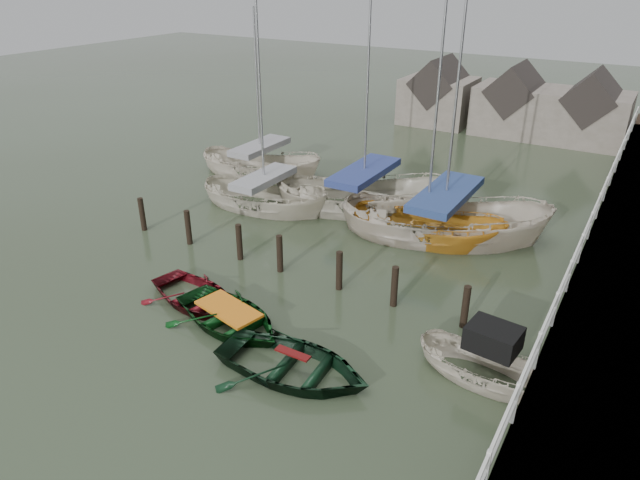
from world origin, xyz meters
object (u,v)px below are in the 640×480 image
Objects in this scene: sailboat_a at (265,207)px; sailboat_d at (442,236)px; sailboat_c at (425,239)px; rowboat_red at (197,303)px; sailboat_e at (261,174)px; motorboat at (486,377)px; sailboat_b at (363,208)px; rowboat_green at (230,325)px; rowboat_dkgreen at (293,374)px.

sailboat_a is 7.94m from sailboat_d.
rowboat_red is at bearing 144.62° from sailboat_c.
sailboat_d is at bearing -111.27° from sailboat_e.
sailboat_c is at bearing 38.36° from motorboat.
sailboat_c is at bearing -136.12° from sailboat_b.
sailboat_e is (-6.62, 1.35, 0.00)m from sailboat_b.
sailboat_b reaches higher than rowboat_green.
sailboat_b is (1.07, 9.74, 0.06)m from rowboat_red.
motorboat is 8.73m from sailboat_d.
rowboat_green is 0.34× the size of sailboat_b.
rowboat_green is 0.33× the size of sailboat_d.
rowboat_red is at bearing 69.27° from rowboat_dkgreen.
sailboat_c is at bearing -114.61° from sailboat_e.
sailboat_b is (-0.67, 10.17, 0.06)m from rowboat_green.
rowboat_green is 9.19m from sailboat_a.
rowboat_dkgreen is 0.38× the size of sailboat_c.
rowboat_dkgreen is 9.65m from sailboat_c.
rowboat_green is 0.36× the size of sailboat_c.
sailboat_e is (-2.80, 3.51, -0.01)m from sailboat_a.
rowboat_red is 1.79m from rowboat_green.
rowboat_dkgreen is at bearing -145.43° from sailboat_a.
rowboat_red is 9.46m from sailboat_c.
sailboat_a is at bearing 67.41° from motorboat.
rowboat_dkgreen is 0.35× the size of sailboat_d.
sailboat_d is at bearing 33.71° from motorboat.
sailboat_b is at bearing -110.67° from sailboat_e.
sailboat_c is (3.51, -1.45, -0.04)m from sailboat_b.
sailboat_a is 0.94× the size of sailboat_d.
rowboat_green is at bearing -155.81° from sailboat_a.
sailboat_c is (4.58, 8.28, 0.01)m from rowboat_red.
sailboat_b reaches higher than rowboat_dkgreen.
sailboat_c reaches higher than rowboat_dkgreen.
rowboat_green is 0.35× the size of sailboat_a.
motorboat is at bearing -70.49° from rowboat_red.
sailboat_e is (-10.21, 12.45, 0.06)m from rowboat_dkgreen.
rowboat_green is 9.17m from sailboat_c.
sailboat_d is (-4.03, 7.75, -0.06)m from motorboat.
sailboat_d is at bearing -17.12° from rowboat_red.
sailboat_e is at bearing 33.53° from sailboat_a.
rowboat_dkgreen is 16.10m from sailboat_e.
sailboat_d is at bearing -86.25° from sailboat_a.
sailboat_d is (7.85, 1.22, -0.01)m from sailboat_a.
sailboat_e is (-5.56, 11.09, 0.06)m from rowboat_red.
motorboat reaches higher than rowboat_green.
sailboat_a reaches higher than rowboat_green.
sailboat_a is at bearing 32.91° from rowboat_red.
rowboat_dkgreen reaches higher than rowboat_green.
rowboat_green is at bearing -156.81° from sailboat_e.
rowboat_dkgreen is 10.17m from sailboat_d.
rowboat_dkgreen is at bearing 174.28° from sailboat_b.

